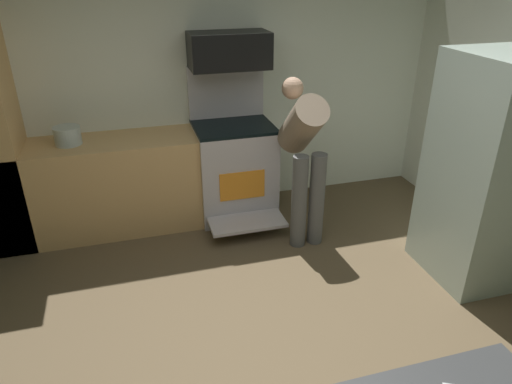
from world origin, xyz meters
name	(u,v)px	position (x,y,z in m)	size (l,w,h in m)	color
ground_plane	(261,351)	(0.00, 0.00, -0.01)	(5.20, 4.80, 0.02)	brown
wall_back	(194,82)	(0.00, 2.34, 1.30)	(5.20, 0.12, 2.60)	silver
lower_cabinet_run	(112,185)	(-0.90, 1.98, 0.45)	(2.40, 0.60, 0.90)	tan
oven_range	(234,167)	(0.30, 1.97, 0.51)	(0.76, 0.99, 1.47)	#BFB8BF
microwave	(229,50)	(0.30, 2.06, 1.63)	(0.74, 0.38, 0.33)	black
refrigerator	(496,171)	(2.03, 0.42, 0.90)	(0.84, 0.80, 1.81)	#AEC2B6
person_cook	(303,149)	(0.79, 1.35, 0.87)	(0.31, 0.69, 1.44)	#5A5A5A
stock_pot	(67,136)	(-1.21, 1.98, 0.98)	(0.23, 0.23, 0.16)	#B4C1BF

